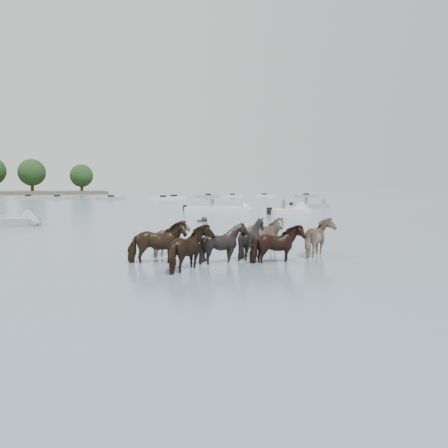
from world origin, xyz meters
name	(u,v)px	position (x,y,z in m)	size (l,w,h in m)	color
ground	(173,273)	(0.00, 0.00, 0.00)	(400.00, 400.00, 0.00)	slate
pony_herd	(234,243)	(2.50, 1.78, 0.54)	(7.66, 5.06, 1.58)	black
swimming_pony	(204,220)	(6.21, 17.78, 0.10)	(0.72, 0.44, 0.44)	black
motorboat_b	(7,222)	(-6.33, 18.82, 0.22)	(5.85, 3.99, 1.92)	gray
motorboat_c	(225,209)	(11.73, 29.05, 0.22)	(6.72, 3.67, 1.92)	silver
motorboat_d	(293,211)	(16.54, 24.17, 0.23)	(5.39, 3.39, 1.92)	silver
motorboat_e	(315,206)	(24.27, 33.43, 0.23)	(5.09, 2.09, 1.92)	gray
distant_flotilla	(77,198)	(-0.76, 78.84, 0.26)	(108.01, 18.38, 0.93)	silver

